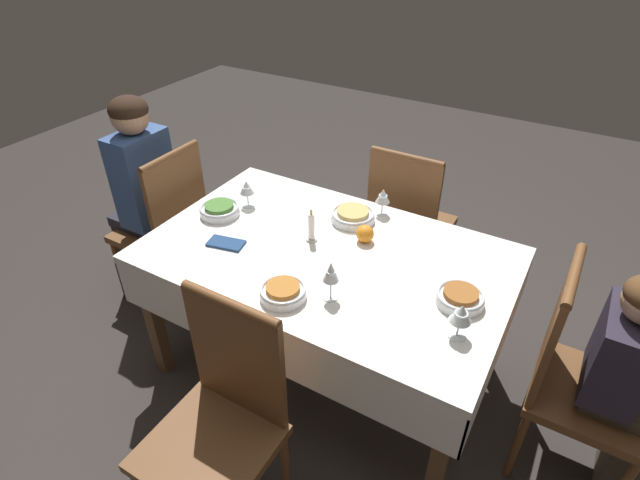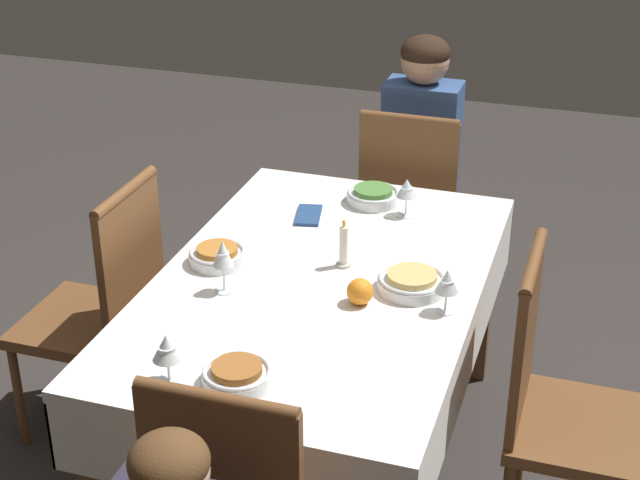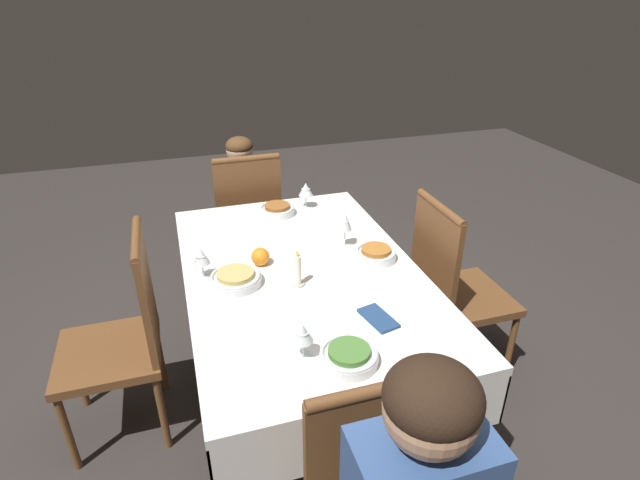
% 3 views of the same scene
% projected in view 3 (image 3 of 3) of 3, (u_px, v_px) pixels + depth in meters
% --- Properties ---
extents(ground_plane, '(8.00, 8.00, 0.00)m').
position_uv_depth(ground_plane, '(305.00, 397.00, 2.46)').
color(ground_plane, '#332D2B').
extents(dining_table, '(1.55, 0.97, 0.73)m').
position_uv_depth(dining_table, '(303.00, 287.00, 2.16)').
color(dining_table, white).
rests_on(dining_table, ground_plane).
extents(chair_west, '(0.42, 0.42, 0.95)m').
position_uv_depth(chair_west, '(247.00, 219.00, 3.09)').
color(chair_west, brown).
rests_on(chair_west, ground_plane).
extents(chair_north, '(0.42, 0.42, 0.95)m').
position_uv_depth(chair_north, '(452.00, 284.00, 2.43)').
color(chair_north, brown).
rests_on(chair_north, ground_plane).
extents(chair_south, '(0.42, 0.42, 0.95)m').
position_uv_depth(chair_south, '(124.00, 333.00, 2.10)').
color(chair_south, brown).
rests_on(chair_south, ground_plane).
extents(person_child_dark, '(0.33, 0.30, 1.00)m').
position_uv_depth(person_child_dark, '(242.00, 203.00, 3.22)').
color(person_child_dark, '#4C4233').
rests_on(person_child_dark, ground_plane).
extents(bowl_east, '(0.19, 0.19, 0.06)m').
position_uv_depth(bowl_east, '(349.00, 356.00, 1.60)').
color(bowl_east, silver).
rests_on(bowl_east, dining_table).
extents(wine_glass_east, '(0.07, 0.07, 0.14)m').
position_uv_depth(wine_glass_east, '(302.00, 334.00, 1.59)').
color(wine_glass_east, white).
rests_on(wine_glass_east, dining_table).
extents(bowl_west, '(0.18, 0.18, 0.06)m').
position_uv_depth(bowl_west, '(277.00, 210.00, 2.61)').
color(bowl_west, silver).
rests_on(bowl_west, dining_table).
extents(wine_glass_west, '(0.08, 0.08, 0.14)m').
position_uv_depth(wine_glass_west, '(306.00, 190.00, 2.66)').
color(wine_glass_west, white).
rests_on(wine_glass_west, dining_table).
extents(bowl_north, '(0.18, 0.18, 0.06)m').
position_uv_depth(bowl_north, '(376.00, 254.00, 2.20)').
color(bowl_north, silver).
rests_on(bowl_north, dining_table).
extents(wine_glass_north, '(0.06, 0.06, 0.17)m').
position_uv_depth(wine_glass_north, '(345.00, 223.00, 2.26)').
color(wine_glass_north, white).
rests_on(wine_glass_north, dining_table).
extents(bowl_south, '(0.21, 0.21, 0.06)m').
position_uv_depth(bowl_south, '(236.00, 278.00, 2.01)').
color(bowl_south, silver).
rests_on(bowl_south, dining_table).
extents(wine_glass_south, '(0.07, 0.07, 0.14)m').
position_uv_depth(wine_glass_south, '(201.00, 257.00, 2.03)').
color(wine_glass_south, white).
rests_on(wine_glass_south, dining_table).
extents(candle_centerpiece, '(0.05, 0.05, 0.16)m').
position_uv_depth(candle_centerpiece, '(298.00, 272.00, 1.99)').
color(candle_centerpiece, beige).
rests_on(candle_centerpiece, dining_table).
extents(orange_fruit, '(0.08, 0.08, 0.08)m').
position_uv_depth(orange_fruit, '(260.00, 257.00, 2.15)').
color(orange_fruit, orange).
rests_on(orange_fruit, dining_table).
extents(napkin_red_folded, '(0.17, 0.11, 0.01)m').
position_uv_depth(napkin_red_folded, '(378.00, 318.00, 1.81)').
color(napkin_red_folded, navy).
rests_on(napkin_red_folded, dining_table).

